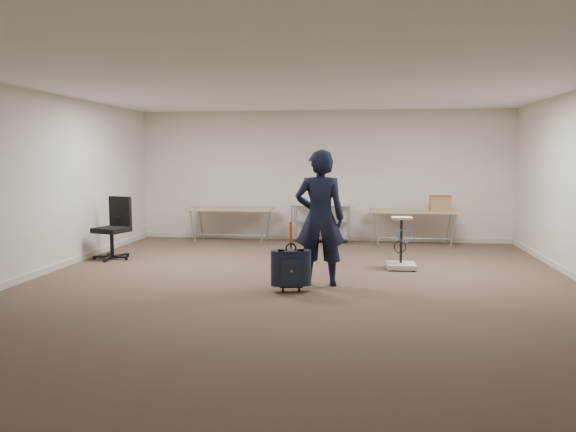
# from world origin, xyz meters

# --- Properties ---
(ground) EXTENTS (9.00, 9.00, 0.00)m
(ground) POSITION_xyz_m (0.00, 0.00, 0.00)
(ground) COLOR #47352B
(ground) RESTS_ON ground
(room_shell) EXTENTS (8.00, 9.00, 9.00)m
(room_shell) POSITION_xyz_m (0.00, 1.38, 0.05)
(room_shell) COLOR beige
(room_shell) RESTS_ON ground
(folding_table_left) EXTENTS (1.80, 0.75, 0.73)m
(folding_table_left) POSITION_xyz_m (-1.90, 3.95, 0.68)
(folding_table_left) COLOR #8C7655
(folding_table_left) RESTS_ON ground
(folding_table_right) EXTENTS (1.80, 0.75, 0.73)m
(folding_table_right) POSITION_xyz_m (1.90, 3.95, 0.68)
(folding_table_right) COLOR #8C7655
(folding_table_right) RESTS_ON ground
(wire_shelf) EXTENTS (1.22, 0.47, 0.80)m
(wire_shelf) POSITION_xyz_m (0.00, 4.20, 0.44)
(wire_shelf) COLOR silver
(wire_shelf) RESTS_ON ground
(person) EXTENTS (0.73, 0.51, 1.91)m
(person) POSITION_xyz_m (0.28, 0.16, 0.96)
(person) COLOR black
(person) RESTS_ON ground
(suitcase) EXTENTS (0.38, 0.27, 0.95)m
(suitcase) POSITION_xyz_m (-0.07, -0.30, 0.32)
(suitcase) COLOR black
(suitcase) RESTS_ON ground
(office_chair) EXTENTS (0.67, 0.67, 1.10)m
(office_chair) POSITION_xyz_m (-3.52, 1.76, 0.33)
(office_chair) COLOR black
(office_chair) RESTS_ON ground
(equipment_cart) EXTENTS (0.48, 0.48, 0.85)m
(equipment_cart) POSITION_xyz_m (1.50, 1.48, 0.22)
(equipment_cart) COLOR silver
(equipment_cart) RESTS_ON ground
(cardboard_box) EXTENTS (0.41, 0.32, 0.30)m
(cardboard_box) POSITION_xyz_m (2.43, 3.99, 0.88)
(cardboard_box) COLOR #8B5E41
(cardboard_box) RESTS_ON folding_table_right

